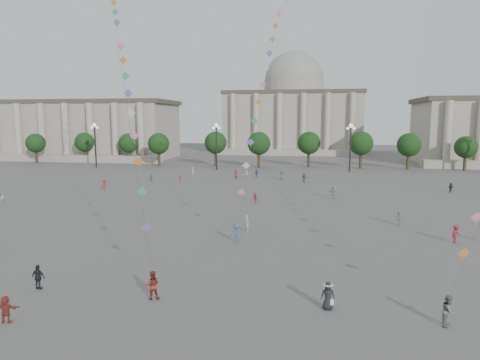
# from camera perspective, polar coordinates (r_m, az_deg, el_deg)

# --- Properties ---
(ground) EXTENTS (360.00, 360.00, 0.00)m
(ground) POSITION_cam_1_polar(r_m,az_deg,el_deg) (29.46, -4.13, -14.89)
(ground) COLOR #5A5755
(ground) RESTS_ON ground
(hall_west) EXTENTS (84.00, 26.22, 17.20)m
(hall_west) POSITION_cam_1_polar(r_m,az_deg,el_deg) (145.27, -24.86, 6.09)
(hall_west) COLOR #A79C8C
(hall_west) RESTS_ON ground
(hall_central) EXTENTS (48.30, 34.30, 35.50)m
(hall_central) POSITION_cam_1_polar(r_m,az_deg,el_deg) (155.74, 7.11, 8.99)
(hall_central) COLOR #A79C8C
(hall_central) RESTS_ON ground
(tree_row) EXTENTS (137.12, 5.12, 8.00)m
(tree_row) POSITION_cam_1_polar(r_m,az_deg,el_deg) (104.74, 5.87, 4.66)
(tree_row) COLOR #37281B
(tree_row) RESTS_ON ground
(lamp_post_far_west) EXTENTS (2.00, 0.90, 10.65)m
(lamp_post_far_west) POSITION_cam_1_polar(r_m,az_deg,el_deg) (109.31, -18.77, 5.45)
(lamp_post_far_west) COLOR #262628
(lamp_post_far_west) RESTS_ON ground
(lamp_post_mid_west) EXTENTS (2.00, 0.90, 10.65)m
(lamp_post_mid_west) POSITION_cam_1_polar(r_m,az_deg,el_deg) (98.80, -3.16, 5.63)
(lamp_post_mid_west) COLOR #262628
(lamp_post_mid_west) RESTS_ON ground
(lamp_post_mid_east) EXTENTS (2.00, 0.90, 10.65)m
(lamp_post_mid_east) POSITION_cam_1_polar(r_m,az_deg,el_deg) (96.83, 14.52, 5.34)
(lamp_post_mid_east) COLOR #262628
(lamp_post_mid_east) RESTS_ON ground
(person_crowd_0) EXTENTS (0.94, 0.93, 1.59)m
(person_crowd_0) POSITION_cam_1_polar(r_m,az_deg,el_deg) (85.90, 2.22, 0.89)
(person_crowd_0) COLOR #344775
(person_crowd_0) RESTS_ON ground
(person_crowd_1) EXTENTS (0.99, 0.98, 1.61)m
(person_crowd_1) POSITION_cam_1_polar(r_m,az_deg,el_deg) (67.59, -29.10, -2.07)
(person_crowd_1) COLOR silver
(person_crowd_1) RESTS_ON ground
(person_crowd_2) EXTENTS (0.98, 1.32, 1.82)m
(person_crowd_2) POSITION_cam_1_polar(r_m,az_deg,el_deg) (72.99, -17.62, -0.67)
(person_crowd_2) COLOR #9D2C2B
(person_crowd_2) RESTS_ON ground
(person_crowd_4) EXTENTS (1.56, 1.07, 1.62)m
(person_crowd_4) POSITION_cam_1_polar(r_m,az_deg,el_deg) (83.84, 0.94, 0.73)
(person_crowd_4) COLOR white
(person_crowd_4) RESTS_ON ground
(person_crowd_6) EXTENTS (1.15, 0.81, 1.62)m
(person_crowd_6) POSITION_cam_1_polar(r_m,az_deg,el_deg) (50.01, 20.45, -4.79)
(person_crowd_6) COLOR #5A5A5E
(person_crowd_6) RESTS_ON ground
(person_crowd_7) EXTENTS (1.77, 1.51, 1.92)m
(person_crowd_7) POSITION_cam_1_polar(r_m,az_deg,el_deg) (64.02, 12.38, -1.60)
(person_crowd_7) COLOR #B5B5B1
(person_crowd_7) RESTS_ON ground
(person_crowd_8) EXTENTS (1.28, 1.22, 1.74)m
(person_crowd_8) POSITION_cam_1_polar(r_m,az_deg,el_deg) (45.12, 26.83, -6.43)
(person_crowd_8) COLOR maroon
(person_crowd_8) RESTS_ON ground
(person_crowd_9) EXTENTS (1.35, 1.21, 1.49)m
(person_crowd_9) POSITION_cam_1_polar(r_m,az_deg,el_deg) (76.04, 26.29, -0.91)
(person_crowd_9) COLOR black
(person_crowd_9) RESTS_ON ground
(person_crowd_10) EXTENTS (0.71, 0.82, 1.89)m
(person_crowd_10) POSITION_cam_1_polar(r_m,az_deg,el_deg) (87.76, -6.27, 1.10)
(person_crowd_10) COLOR beige
(person_crowd_10) RESTS_ON ground
(person_crowd_12) EXTENTS (1.48, 1.48, 1.71)m
(person_crowd_12) POSITION_cam_1_polar(r_m,az_deg,el_deg) (79.84, 8.55, 0.30)
(person_crowd_12) COLOR slate
(person_crowd_12) RESTS_ON ground
(person_crowd_13) EXTENTS (0.68, 0.74, 1.69)m
(person_crowd_13) POSITION_cam_1_polar(r_m,az_deg,el_deg) (44.49, 0.94, -5.78)
(person_crowd_13) COLOR #AEAEAA
(person_crowd_13) RESTS_ON ground
(person_crowd_16) EXTENTS (0.91, 0.45, 1.50)m
(person_crowd_16) POSITION_cam_1_polar(r_m,az_deg,el_deg) (80.81, -11.79, 0.24)
(person_crowd_16) COLOR slate
(person_crowd_16) RESTS_ON ground
(person_crowd_17) EXTENTS (0.60, 1.01, 1.54)m
(person_crowd_17) POSITION_cam_1_polar(r_m,az_deg,el_deg) (78.33, -7.97, 0.11)
(person_crowd_17) COLOR #9A2A40
(person_crowd_17) RESTS_ON ground
(person_crowd_18) EXTENTS (1.13, 1.00, 1.52)m
(person_crowd_18) POSITION_cam_1_polar(r_m,az_deg,el_deg) (59.11, 2.02, -2.41)
(person_crowd_18) COLOR maroon
(person_crowd_18) RESTS_ON ground
(person_crowd_19) EXTENTS (1.07, 1.02, 1.75)m
(person_crowd_19) POSITION_cam_1_polar(r_m,az_deg,el_deg) (83.74, -0.64, 0.76)
(person_crowd_19) COLOR #9E342B
(person_crowd_19) RESTS_ON ground
(person_crowd_21) EXTENTS (0.97, 0.85, 1.67)m
(person_crowd_21) POSITION_cam_1_polar(r_m,az_deg,el_deg) (82.63, 5.58, 0.60)
(person_crowd_21) COLOR #37517D
(person_crowd_21) RESTS_ON ground
(tourist_2) EXTENTS (1.52, 0.65, 1.58)m
(tourist_2) POSITION_cam_1_polar(r_m,az_deg,el_deg) (28.64, -28.79, -14.88)
(tourist_2) COLOR maroon
(tourist_2) RESTS_ON ground
(tourist_4) EXTENTS (1.05, 0.52, 1.72)m
(tourist_4) POSITION_cam_1_polar(r_m,az_deg,el_deg) (32.80, -25.30, -11.63)
(tourist_4) COLOR black
(tourist_4) RESTS_ON ground
(kite_flyer_0) EXTENTS (1.06, 0.92, 1.88)m
(kite_flyer_0) POSITION_cam_1_polar(r_m,az_deg,el_deg) (28.82, -11.60, -13.56)
(kite_flyer_0) COLOR maroon
(kite_flyer_0) RESTS_ON ground
(kite_flyer_1) EXTENTS (1.24, 0.87, 1.76)m
(kite_flyer_1) POSITION_cam_1_polar(r_m,az_deg,el_deg) (40.59, -0.48, -7.09)
(kite_flyer_1) COLOR #3A5683
(kite_flyer_1) RESTS_ON ground
(kite_flyer_2) EXTENTS (0.97, 1.06, 1.77)m
(kite_flyer_2) POSITION_cam_1_polar(r_m,az_deg,el_deg) (27.56, 26.03, -15.39)
(kite_flyer_2) COLOR slate
(kite_flyer_2) RESTS_ON ground
(hat_person) EXTENTS (0.86, 0.60, 1.72)m
(hat_person) POSITION_cam_1_polar(r_m,az_deg,el_deg) (27.39, 11.65, -14.83)
(hat_person) COLOR black
(hat_person) RESTS_ON ground
(kite_train_west) EXTENTS (27.89, 49.99, 73.56)m
(kite_train_west) POSITION_cam_1_polar(r_m,az_deg,el_deg) (58.95, -16.62, 21.94)
(kite_train_west) COLOR #3F3F3F
(kite_train_west) RESTS_ON ground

